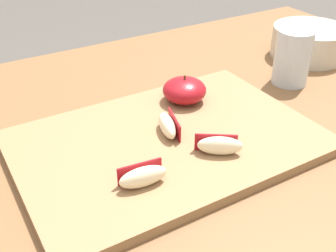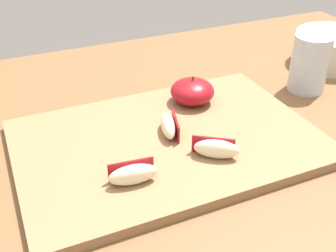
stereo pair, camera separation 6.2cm
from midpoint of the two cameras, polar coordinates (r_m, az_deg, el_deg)
name	(u,v)px [view 1 (the left image)]	position (r m, az deg, el deg)	size (l,w,h in m)	color
dining_table	(173,179)	(0.76, -1.65, -7.22)	(1.28, 0.79, 0.78)	brown
cutting_board	(168,141)	(0.63, -2.79, -2.20)	(0.45, 0.30, 0.02)	olive
apple_half_skin_up	(184,90)	(0.72, -0.22, 4.82)	(0.07, 0.07, 0.05)	maroon
apple_wedge_left	(168,125)	(0.63, -2.83, -0.01)	(0.04, 0.07, 0.03)	beige
apple_wedge_right	(218,146)	(0.59, 3.84, -2.80)	(0.06, 0.05, 0.03)	beige
apple_wedge_back	(143,176)	(0.53, -6.79, -6.92)	(0.07, 0.03, 0.03)	beige
ceramic_fruit_bowl	(310,41)	(0.97, 16.94, 10.92)	(0.16, 0.16, 0.07)	#BCB29E
drinking_glass_water	(293,57)	(0.83, 14.50, 8.98)	(0.07, 0.07, 0.10)	silver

